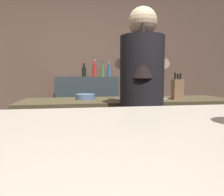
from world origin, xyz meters
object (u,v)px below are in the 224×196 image
bottle_hot_sauce (95,70)px  bottle_olive_oil (102,71)px  bottle_soy (109,71)px  mixing_bowl (85,97)px  knife_block (177,89)px  bottle_vinegar (84,71)px  chefs_knife (156,99)px  bartender (141,100)px

bottle_hot_sauce → bottle_olive_oil: 0.12m
bottle_soy → bottle_hot_sauce: (-0.22, 0.04, 0.01)m
bottle_olive_oil → bottle_soy: bearing=-24.1°
mixing_bowl → bottle_olive_oil: bottle_olive_oil is taller
knife_block → mixing_bowl: knife_block is taller
knife_block → mixing_bowl: (-0.91, 0.15, -0.08)m
knife_block → bottle_hot_sauce: size_ratio=1.02×
bottle_olive_oil → bottle_vinegar: bearing=-178.7°
knife_block → bottle_vinegar: size_ratio=1.25×
knife_block → bottle_soy: bearing=111.1°
chefs_knife → bottle_hot_sauce: bottle_hot_sauce is taller
mixing_bowl → bottle_hot_sauce: bearing=81.0°
bottle_olive_oil → chefs_knife: bearing=-73.1°
bottle_soy → bottle_vinegar: size_ratio=1.05×
chefs_knife → bottle_hot_sauce: (-0.52, 1.29, 0.33)m
bottle_soy → chefs_knife: bearing=-76.7°
knife_block → bottle_hot_sauce: 1.53m
bartender → bottle_olive_oil: bartender is taller
bartender → mixing_bowl: bearing=55.1°
bottle_soy → bottle_vinegar: (-0.39, 0.04, -0.00)m
knife_block → bottle_olive_oil: 1.48m
chefs_knife → knife_block: bearing=-6.0°
bottle_vinegar → chefs_knife: bearing=-62.1°
knife_block → mixing_bowl: size_ratio=1.39×
bottle_olive_oil → knife_block: bearing=-65.9°
mixing_bowl → chefs_knife: 0.71m
chefs_knife → bottle_olive_oil: (-0.39, 1.29, 0.32)m
knife_block → bottle_vinegar: bearing=123.6°
chefs_knife → bartender: bearing=-118.7°
mixing_bowl → bottle_soy: bearing=70.2°
bottle_hot_sauce → bottle_olive_oil: bearing=2.3°
mixing_bowl → bottle_hot_sauce: (0.19, 1.18, 0.30)m
chefs_knife → bottle_soy: bearing=109.4°
bottle_vinegar → mixing_bowl: bearing=-91.2°
chefs_knife → bottle_vinegar: (-0.68, 1.28, 0.31)m
bartender → bottle_olive_oil: size_ratio=7.16×
bartender → mixing_bowl: (-0.42, 0.51, -0.02)m
bartender → bottle_olive_oil: bearing=19.3°
bartender → bottle_hot_sauce: bearing=23.4°
bottle_hot_sauce → bottle_vinegar: bearing=-179.6°
bottle_vinegar → bottle_hot_sauce: bearing=0.4°
mixing_bowl → bottle_soy: size_ratio=0.85×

